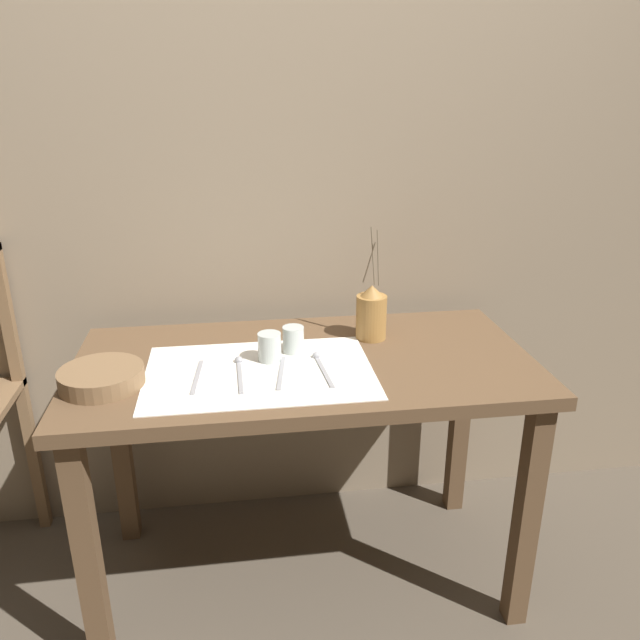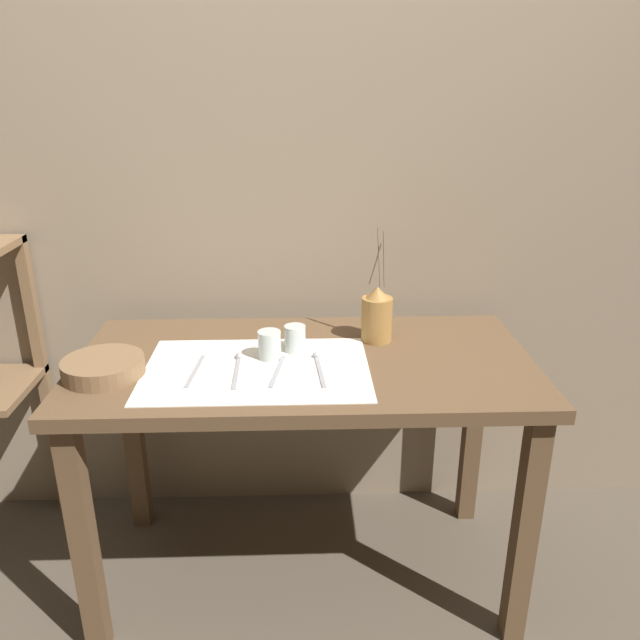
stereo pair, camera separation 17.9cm
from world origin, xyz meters
The scene contains 12 objects.
ground_plane centered at (0.00, 0.00, 0.00)m, with size 12.00×12.00×0.00m, color brown.
stone_wall_back centered at (0.00, 0.45, 1.20)m, with size 7.00×0.06×2.40m.
wooden_table centered at (0.00, 0.00, 0.68)m, with size 1.34×0.68×0.79m.
linen_cloth centered at (-0.13, -0.07, 0.79)m, with size 0.63×0.43×0.00m.
pitcher_with_flowers centered at (0.23, 0.13, 0.87)m, with size 0.10×0.10×0.35m.
wooden_bowl centered at (-0.56, -0.10, 0.82)m, with size 0.22×0.22×0.05m.
glass_tumbler_near centered at (-0.10, 0.00, 0.84)m, with size 0.07×0.07×0.08m.
glass_tumbler_far centered at (-0.03, 0.05, 0.83)m, with size 0.06×0.06×0.08m.
fork_inner centered at (-0.31, -0.09, 0.80)m, with size 0.03×0.21×0.00m.
spoon_inner centered at (-0.19, -0.04, 0.80)m, with size 0.02×0.22×0.02m.
fork_outer centered at (-0.08, -0.09, 0.80)m, with size 0.04×0.21×0.00m.
spoon_outer centered at (0.04, -0.04, 0.80)m, with size 0.03×0.22×0.02m.
Camera 1 is at (-0.19, -1.66, 1.55)m, focal length 35.00 mm.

